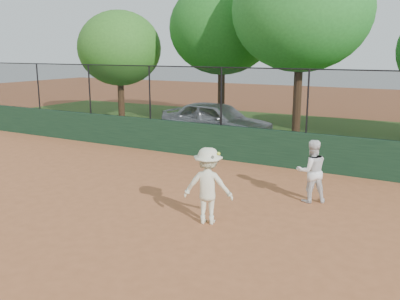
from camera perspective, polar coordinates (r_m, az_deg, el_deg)
The scene contains 10 objects.
ground at distance 10.63m, azimuth -9.71°, elevation -8.13°, with size 80.00×80.00×0.00m, color #AC6037.
back_wall at distance 15.39m, azimuth 4.34°, elevation 0.83°, with size 26.00×0.20×1.20m, color #193822.
grass_strip at distance 21.00m, azimuth 11.28°, elevation 2.13°, with size 36.00×12.00×0.01m, color #294D18.
parked_car at distance 18.80m, azimuth 2.12°, elevation 3.74°, with size 1.97×4.91×1.67m, color #ABAFB5.
player_second at distance 11.47m, azimuth 14.07°, elevation -2.63°, with size 0.77×0.60×1.59m, color white.
player_main at distance 9.75m, azimuth 1.03°, elevation -4.60°, with size 1.24×0.93×1.70m.
fence_assembly at distance 15.16m, azimuth 4.35°, elevation 6.90°, with size 26.00×0.06×2.00m.
tree_0 at distance 25.03m, azimuth -10.30°, elevation 12.68°, with size 4.65×4.22×5.86m.
tree_1 at distance 23.05m, azimuth 2.82°, elevation 15.35°, with size 5.39×4.90×7.18m.
tree_2 at distance 19.86m, azimuth 12.86°, elevation 17.05°, with size 5.93×5.39×7.95m.
Camera 1 is at (6.35, -7.67, 3.73)m, focal length 40.00 mm.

